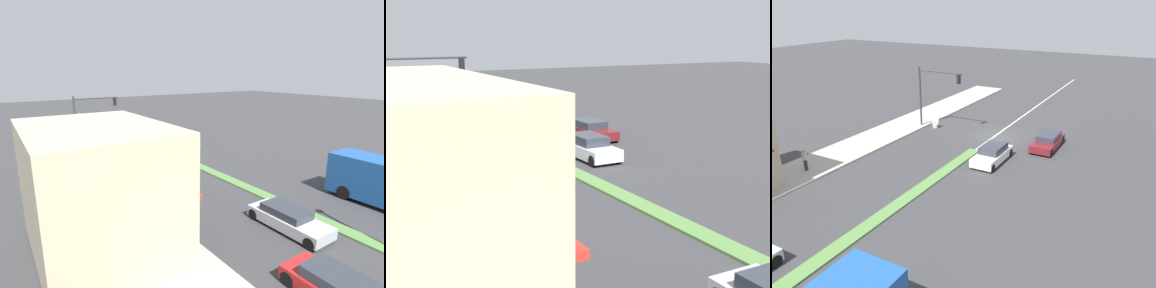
# 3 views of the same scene
# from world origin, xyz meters

# --- Properties ---
(ground_plane) EXTENTS (160.00, 160.00, 0.00)m
(ground_plane) POSITION_xyz_m (0.00, 18.00, 0.00)
(ground_plane) COLOR #38383A
(lane_marking_center) EXTENTS (0.16, 60.00, 0.01)m
(lane_marking_center) POSITION_xyz_m (0.00, 0.00, 0.00)
(lane_marking_center) COLOR beige
(lane_marking_center) RESTS_ON ground
(traffic_signal_main) EXTENTS (4.59, 0.34, 5.60)m
(traffic_signal_main) POSITION_xyz_m (6.12, 0.69, 3.90)
(traffic_signal_main) COLOR #333338
(traffic_signal_main) RESTS_ON sidewalk_right
(pedestrian) EXTENTS (0.34, 0.34, 1.60)m
(pedestrian) POSITION_xyz_m (8.70, 13.37, 0.96)
(pedestrian) COLOR #282D42
(pedestrian) RESTS_ON sidewalk_right
(warning_aframe_sign) EXTENTS (0.45, 0.53, 0.84)m
(warning_aframe_sign) POSITION_xyz_m (5.99, 0.64, 0.43)
(warning_aframe_sign) COLOR silver
(warning_aframe_sign) RESTS_ON ground
(sedan_maroon) EXTENTS (1.78, 4.36, 1.19)m
(sedan_maroon) POSITION_xyz_m (-5.00, 0.52, 0.58)
(sedan_maroon) COLOR maroon
(sedan_maroon) RESTS_ON ground
(van_white) EXTENTS (1.75, 4.13, 1.30)m
(van_white) POSITION_xyz_m (-2.20, 5.36, 0.62)
(van_white) COLOR silver
(van_white) RESTS_ON ground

